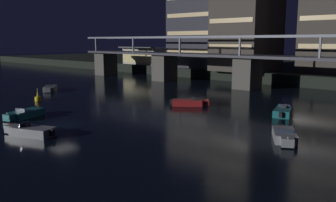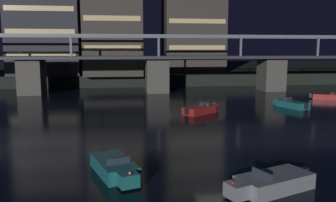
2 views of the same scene
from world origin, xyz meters
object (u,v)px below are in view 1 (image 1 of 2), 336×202
at_px(tower_west_tall, 248,9).
at_px(speedboat_mid_left, 284,136).
at_px(speedboat_near_left, 189,103).
at_px(channel_buoy, 38,97).
at_px(speedboat_mid_right, 283,112).
at_px(speedboat_near_right, 31,131).
at_px(speedboat_near_center, 50,88).
at_px(tower_west_low, 201,24).
at_px(speedboat_far_left, 25,114).
at_px(river_bridge, 248,66).
at_px(waterfront_pavilion, 145,56).

xyz_separation_m(tower_west_tall, speedboat_mid_left, (26.59, -40.05, -14.77)).
height_order(speedboat_near_left, channel_buoy, channel_buoy).
bearing_deg(channel_buoy, speedboat_mid_right, 24.49).
xyz_separation_m(speedboat_near_right, speedboat_mid_right, (13.23, 23.88, 0.00)).
bearing_deg(tower_west_tall, channel_buoy, -100.93).
bearing_deg(speedboat_near_center, tower_west_low, 84.22).
bearing_deg(speedboat_near_left, tower_west_tall, 107.26).
bearing_deg(speedboat_mid_right, channel_buoy, -155.51).
bearing_deg(speedboat_near_right, channel_buoy, 149.83).
relative_size(speedboat_mid_right, speedboat_far_left, 1.00).
xyz_separation_m(river_bridge, channel_buoy, (-15.72, -31.60, -3.56)).
bearing_deg(tower_west_tall, tower_west_low, 177.06).
bearing_deg(speedboat_far_left, speedboat_mid_left, 22.24).
relative_size(speedboat_near_right, channel_buoy, 2.89).
height_order(speedboat_near_center, channel_buoy, channel_buoy).
height_order(tower_west_tall, speedboat_mid_right, tower_west_tall).
distance_m(tower_west_tall, speedboat_far_left, 52.65).
relative_size(tower_west_low, channel_buoy, 11.71).
distance_m(river_bridge, tower_west_low, 25.16).
height_order(river_bridge, channel_buoy, river_bridge).
height_order(river_bridge, speedboat_mid_right, river_bridge).
bearing_deg(tower_west_low, waterfront_pavilion, -176.83).
distance_m(tower_west_tall, channel_buoy, 47.02).
bearing_deg(speedboat_far_left, river_bridge, 80.68).
distance_m(waterfront_pavilion, channel_buoy, 48.97).
xyz_separation_m(river_bridge, tower_west_low, (-19.93, 12.91, 8.32)).
xyz_separation_m(waterfront_pavilion, speedboat_near_left, (40.67, -32.14, -4.02)).
bearing_deg(speedboat_mid_right, speedboat_mid_left, -65.40).
height_order(speedboat_mid_left, speedboat_far_left, same).
bearing_deg(channel_buoy, speedboat_mid_left, 6.20).
relative_size(speedboat_near_center, speedboat_far_left, 0.89).
distance_m(waterfront_pavilion, speedboat_far_left, 59.41).
distance_m(river_bridge, speedboat_mid_left, 34.05).
relative_size(waterfront_pavilion, speedboat_mid_right, 2.40).
distance_m(speedboat_near_left, channel_buoy, 21.77).
relative_size(speedboat_near_left, speedboat_far_left, 0.91).
relative_size(tower_west_low, speedboat_mid_left, 4.23).
height_order(tower_west_low, speedboat_mid_right, tower_west_low).
height_order(river_bridge, tower_west_tall, tower_west_tall).
relative_size(tower_west_tall, waterfront_pavilion, 2.12).
distance_m(river_bridge, speedboat_mid_right, 23.33).
relative_size(tower_west_tall, speedboat_near_right, 5.16).
xyz_separation_m(speedboat_mid_right, channel_buoy, (-30.45, -13.87, 0.06)).
bearing_deg(river_bridge, speedboat_near_right, -87.93).
xyz_separation_m(tower_west_tall, speedboat_mid_right, (21.98, -29.99, -14.77)).
bearing_deg(waterfront_pavilion, speedboat_mid_left, -34.78).
bearing_deg(speedboat_mid_right, speedboat_near_right, -118.98).
relative_size(river_bridge, speedboat_mid_right, 16.65).
distance_m(tower_west_tall, speedboat_near_right, 56.54).
xyz_separation_m(speedboat_mid_left, channel_buoy, (-35.06, -3.81, 0.06)).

